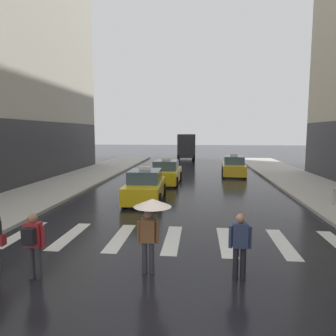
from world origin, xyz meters
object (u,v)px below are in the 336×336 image
(taxi_second, at_px, (166,173))
(box_truck, at_px, (186,146))
(taxi_third, at_px, (234,167))
(pedestrian_with_umbrella, at_px, (151,215))
(pedestrian_with_backpack, at_px, (33,241))
(pedestrian_plain_coat, at_px, (240,242))
(taxi_lead, at_px, (145,186))

(taxi_second, height_order, box_truck, box_truck)
(taxi_third, height_order, pedestrian_with_umbrella, pedestrian_with_umbrella)
(pedestrian_with_umbrella, xyz_separation_m, pedestrian_with_backpack, (-2.80, -0.62, -0.54))
(taxi_second, bearing_deg, taxi_third, 40.25)
(pedestrian_plain_coat, bearing_deg, box_truck, 94.75)
(taxi_lead, height_order, box_truck, box_truck)
(taxi_lead, xyz_separation_m, pedestrian_plain_coat, (3.84, -8.44, 0.21))
(taxi_second, xyz_separation_m, taxi_third, (5.20, 4.40, 0.00))
(taxi_lead, distance_m, taxi_second, 5.56)
(pedestrian_plain_coat, bearing_deg, pedestrian_with_backpack, -174.29)
(taxi_lead, distance_m, box_truck, 24.72)
(taxi_second, xyz_separation_m, pedestrian_plain_coat, (3.32, -13.98, 0.21))
(pedestrian_with_umbrella, height_order, pedestrian_with_backpack, pedestrian_with_umbrella)
(box_truck, bearing_deg, pedestrian_with_umbrella, -89.05)
(taxi_lead, xyz_separation_m, pedestrian_with_umbrella, (1.64, -8.32, 0.79))
(taxi_lead, relative_size, pedestrian_with_umbrella, 2.36)
(taxi_second, distance_m, pedestrian_plain_coat, 14.37)
(pedestrian_with_backpack, height_order, pedestrian_plain_coat, same)
(box_truck, bearing_deg, taxi_lead, -92.53)
(taxi_third, relative_size, pedestrian_with_backpack, 2.81)
(pedestrian_plain_coat, bearing_deg, taxi_third, 84.15)
(taxi_lead, relative_size, taxi_third, 0.99)
(box_truck, bearing_deg, pedestrian_with_backpack, -93.83)
(pedestrian_with_backpack, bearing_deg, box_truck, 86.17)
(box_truck, height_order, pedestrian_with_umbrella, box_truck)
(taxi_third, distance_m, pedestrian_plain_coat, 18.48)
(taxi_second, xyz_separation_m, box_truck, (0.57, 19.13, 1.13))
(taxi_third, bearing_deg, box_truck, 107.47)
(taxi_second, relative_size, taxi_third, 0.99)
(box_truck, xyz_separation_m, pedestrian_with_backpack, (-2.25, -33.61, -0.88))
(taxi_lead, xyz_separation_m, box_truck, (1.09, 24.67, 1.13))
(pedestrian_plain_coat, bearing_deg, taxi_lead, 114.48)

